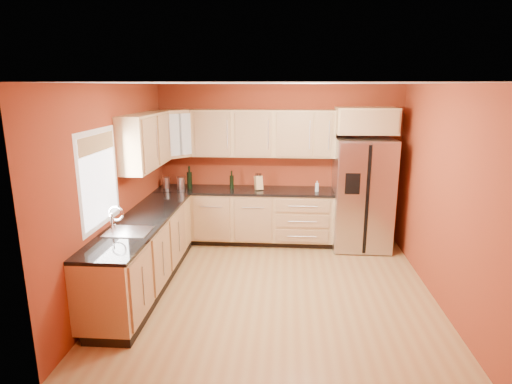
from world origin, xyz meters
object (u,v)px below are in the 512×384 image
refrigerator (362,194)px  canister_left (166,183)px  soap_dispenser (317,186)px  wine_bottle_a (189,177)px  knife_block (259,183)px

refrigerator → canister_left: size_ratio=9.65×
soap_dispenser → canister_left: bearing=178.5°
refrigerator → wine_bottle_a: bearing=178.1°
refrigerator → wine_bottle_a: (-2.81, 0.09, 0.22)m
refrigerator → wine_bottle_a: 2.82m
refrigerator → knife_block: refrigerator is taller
refrigerator → wine_bottle_a: size_ratio=4.80×
canister_left → knife_block: 1.54m
knife_block → refrigerator: bearing=-26.1°
refrigerator → wine_bottle_a: refrigerator is taller
soap_dispenser → wine_bottle_a: bearing=177.6°
knife_block → soap_dispenser: 0.95m
canister_left → soap_dispenser: (2.48, -0.06, -0.01)m
refrigerator → knife_block: size_ratio=7.85×
canister_left → wine_bottle_a: wine_bottle_a is taller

